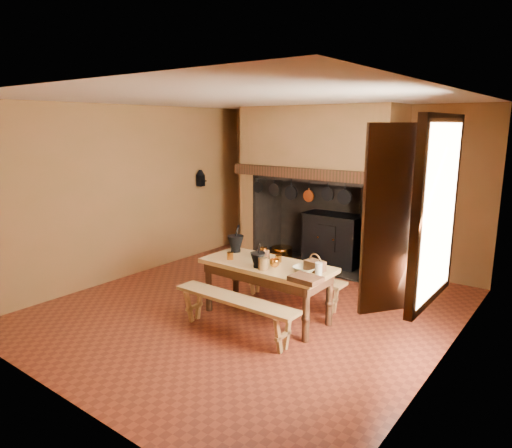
% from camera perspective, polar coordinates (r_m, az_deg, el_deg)
% --- Properties ---
extents(floor, '(5.50, 5.50, 0.00)m').
position_cam_1_polar(floor, '(6.43, -0.49, -10.42)').
color(floor, maroon).
rests_on(floor, ground).
extents(ceiling, '(5.50, 5.50, 0.00)m').
position_cam_1_polar(ceiling, '(5.94, -0.55, 15.37)').
color(ceiling, silver).
rests_on(ceiling, back_wall).
extents(back_wall, '(5.00, 0.02, 2.80)m').
position_cam_1_polar(back_wall, '(8.35, 11.10, 4.62)').
color(back_wall, '#95633B').
rests_on(back_wall, floor).
extents(wall_left, '(0.02, 5.50, 2.80)m').
position_cam_1_polar(wall_left, '(7.79, -15.29, 3.88)').
color(wall_left, '#95633B').
rests_on(wall_left, floor).
extents(wall_right, '(0.02, 5.50, 2.80)m').
position_cam_1_polar(wall_right, '(4.95, 23.09, -1.33)').
color(wall_right, '#95633B').
rests_on(wall_right, floor).
extents(wall_front, '(5.00, 0.02, 2.80)m').
position_cam_1_polar(wall_front, '(4.25, -23.82, -3.53)').
color(wall_front, '#95633B').
rests_on(wall_front, floor).
extents(chimney_breast, '(2.95, 0.96, 2.80)m').
position_cam_1_polar(chimney_breast, '(8.06, 7.90, 7.41)').
color(chimney_breast, '#95633B').
rests_on(chimney_breast, floor).
extents(iron_range, '(1.12, 0.55, 1.60)m').
position_cam_1_polar(iron_range, '(8.27, 9.66, -1.85)').
color(iron_range, black).
rests_on(iron_range, floor).
extents(hearth_pans, '(0.51, 0.62, 0.20)m').
position_cam_1_polar(hearth_pans, '(8.68, 2.95, -3.68)').
color(hearth_pans, orange).
rests_on(hearth_pans, floor).
extents(hanging_pans, '(1.92, 0.29, 0.27)m').
position_cam_1_polar(hanging_pans, '(7.70, 5.72, 3.86)').
color(hanging_pans, black).
rests_on(hanging_pans, chimney_breast).
extents(onion_string, '(0.12, 0.10, 0.46)m').
position_cam_1_polar(onion_string, '(7.09, 14.91, 2.53)').
color(onion_string, '#A35C1E').
rests_on(onion_string, chimney_breast).
extents(herb_bunch, '(0.20, 0.20, 0.35)m').
position_cam_1_polar(herb_bunch, '(7.02, 16.29, 2.77)').
color(herb_bunch, '#616730').
rests_on(herb_bunch, chimney_breast).
extents(window, '(0.39, 1.75, 1.76)m').
position_cam_1_polar(window, '(4.55, 20.32, 1.63)').
color(window, white).
rests_on(window, wall_right).
extents(wall_coffee_mill, '(0.23, 0.16, 0.31)m').
position_cam_1_polar(wall_coffee_mill, '(8.74, -6.94, 5.87)').
color(wall_coffee_mill, black).
rests_on(wall_coffee_mill, wall_left).
extents(work_table, '(1.72, 0.76, 0.74)m').
position_cam_1_polar(work_table, '(5.91, 1.37, -6.00)').
color(work_table, tan).
rests_on(work_table, floor).
extents(bench_front, '(1.69, 0.30, 0.48)m').
position_cam_1_polar(bench_front, '(5.53, -2.62, -10.34)').
color(bench_front, tan).
rests_on(bench_front, floor).
extents(bench_back, '(1.59, 0.28, 0.45)m').
position_cam_1_polar(bench_back, '(6.48, 4.51, -7.09)').
color(bench_back, tan).
rests_on(bench_back, floor).
extents(mortar_large, '(0.23, 0.23, 0.39)m').
position_cam_1_polar(mortar_large, '(6.36, -2.56, -2.37)').
color(mortar_large, black).
rests_on(mortar_large, work_table).
extents(mortar_small, '(0.19, 0.19, 0.32)m').
position_cam_1_polar(mortar_small, '(5.68, 0.23, -4.42)').
color(mortar_small, black).
rests_on(mortar_small, work_table).
extents(coffee_grinder, '(0.18, 0.15, 0.19)m').
position_cam_1_polar(coffee_grinder, '(6.04, 0.90, -3.71)').
color(coffee_grinder, '#351A10').
rests_on(coffee_grinder, work_table).
extents(brass_mug_a, '(0.11, 0.11, 0.10)m').
position_cam_1_polar(brass_mug_a, '(6.03, -3.26, -3.99)').
color(brass_mug_a, orange).
rests_on(brass_mug_a, work_table).
extents(brass_mug_b, '(0.09, 0.09, 0.09)m').
position_cam_1_polar(brass_mug_b, '(5.91, 2.82, -4.35)').
color(brass_mug_b, orange).
rests_on(brass_mug_b, work_table).
extents(mixing_bowl, '(0.29, 0.29, 0.07)m').
position_cam_1_polar(mixing_bowl, '(5.56, 6.19, -5.62)').
color(mixing_bowl, beige).
rests_on(mixing_bowl, work_table).
extents(stoneware_crock, '(0.15, 0.15, 0.15)m').
position_cam_1_polar(stoneware_crock, '(5.60, 0.88, -4.98)').
color(stoneware_crock, '#533A1F').
rests_on(stoneware_crock, work_table).
extents(glass_jar, '(0.10, 0.10, 0.15)m').
position_cam_1_polar(glass_jar, '(5.46, 7.84, -5.56)').
color(glass_jar, beige).
rests_on(glass_jar, work_table).
extents(wicker_basket, '(0.26, 0.21, 0.22)m').
position_cam_1_polar(wicker_basket, '(5.60, 7.36, -5.13)').
color(wicker_basket, '#462B15').
rests_on(wicker_basket, work_table).
extents(wooden_tray, '(0.37, 0.27, 0.06)m').
position_cam_1_polar(wooden_tray, '(5.23, 6.23, -6.84)').
color(wooden_tray, '#351A10').
rests_on(wooden_tray, work_table).
extents(brass_cup, '(0.16, 0.16, 0.10)m').
position_cam_1_polar(brass_cup, '(5.71, 2.33, -4.90)').
color(brass_cup, orange).
rests_on(brass_cup, work_table).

